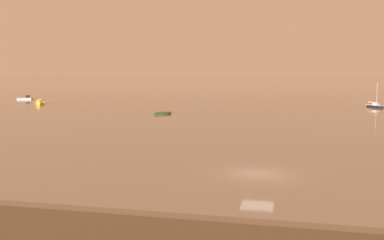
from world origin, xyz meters
TOP-DOWN VIEW (x-y plane):
  - ground_plane at (0.00, 0.00)m, footprint 800.00×800.00m
  - sailboat_moored_0 at (19.73, 62.90)m, footprint 3.78×4.74m
  - motorboat_moored_1 at (-52.34, 55.05)m, footprint 4.66×5.86m
  - rowboat_moored_3 at (-19.45, 40.62)m, footprint 3.41×2.88m
  - motorboat_moored_4 at (-64.05, 68.11)m, footprint 4.49×2.87m

SIDE VIEW (x-z plane):
  - ground_plane at x=0.00m, z-range 0.00..0.00m
  - rowboat_moored_3 at x=-19.45m, z-range -0.12..0.41m
  - sailboat_moored_0 at x=19.73m, z-range -2.41..2.86m
  - motorboat_moored_4 at x=-64.05m, z-range -0.56..1.05m
  - motorboat_moored_1 at x=-52.34m, z-range -0.71..1.24m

